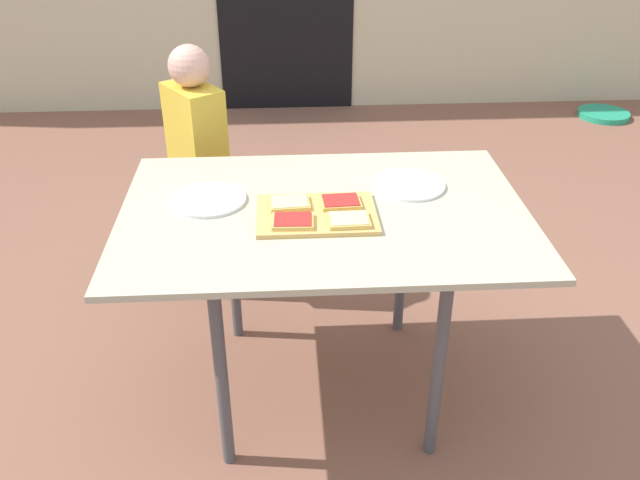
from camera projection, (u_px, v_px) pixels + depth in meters
The scene contains 11 objects.
ground_plane at pixel (323, 385), 2.34m from camera, with size 16.00×16.00×0.00m, color brown.
dining_table at pixel (324, 229), 2.02m from camera, with size 1.20×0.82×0.69m.
cutting_board at pixel (317, 214), 1.95m from camera, with size 0.34×0.25×0.01m, color tan.
pizza_slice_near_right at pixel (349, 220), 1.89m from camera, with size 0.12×0.09×0.01m.
pizza_slice_near_left at pixel (293, 221), 1.88m from camera, with size 0.12×0.10×0.01m.
pizza_slice_far_left at pixel (290, 203), 1.98m from camera, with size 0.12×0.10×0.01m.
pizza_slice_far_right at pixel (341, 202), 1.98m from camera, with size 0.12×0.10×0.01m.
plate_white_left at pixel (208, 200), 2.03m from camera, with size 0.23×0.23×0.01m, color silver.
plate_white_right at pixel (408, 185), 2.12m from camera, with size 0.23×0.23×0.01m, color white.
child_left at pixel (199, 162), 2.58m from camera, with size 0.25×0.28×1.01m.
garden_hose_coil at pixel (604, 114), 4.61m from camera, with size 0.34×0.34×0.04m, color #249F75.
Camera 1 is at (-0.12, -1.75, 1.62)m, focal length 37.92 mm.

